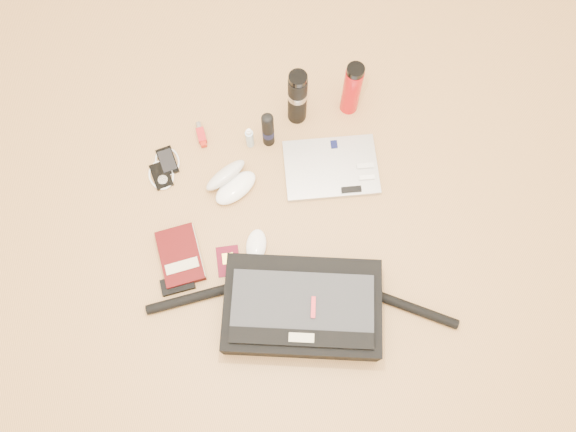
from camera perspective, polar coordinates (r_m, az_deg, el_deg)
The scene contains 14 objects.
ground at distance 2.02m, azimuth -0.58°, elevation -2.78°, with size 4.00×4.00×0.00m, color #AF7F49.
messenger_bag at distance 1.90m, azimuth 1.36°, elevation -9.29°, with size 1.01×0.50×0.15m.
laptop at distance 2.11m, azimuth 4.44°, elevation 4.89°, with size 0.39×0.31×0.03m.
book at distance 2.02m, azimuth -10.84°, elevation -4.01°, with size 0.15×0.22×0.04m.
passport at distance 2.01m, azimuth -6.09°, elevation -4.56°, with size 0.10×0.12×0.01m.
mouse at distance 2.00m, azimuth -3.25°, elevation -3.01°, with size 0.12×0.14×0.04m.
sunglasses_case at distance 2.07m, azimuth -5.84°, elevation 3.49°, with size 0.22×0.20×0.10m.
ipod at distance 2.16m, azimuth -12.74°, elevation 4.04°, with size 0.10×0.11×0.01m.
phone at distance 2.17m, azimuth -12.16°, elevation 5.49°, with size 0.10×0.12×0.01m.
inhaler at distance 2.19m, azimuth -8.81°, elevation 8.17°, with size 0.03×0.11×0.03m.
spray_bottle at distance 2.12m, azimuth -3.92°, elevation 7.90°, with size 0.04×0.04×0.12m.
aerosol_can at distance 2.09m, azimuth -2.04°, elevation 8.77°, with size 0.06×0.06×0.19m.
thermos_black at distance 2.10m, azimuth 0.96°, elevation 11.97°, with size 0.09×0.09×0.28m.
thermos_red at distance 2.14m, azimuth 6.51°, elevation 12.70°, with size 0.08×0.08×0.26m.
Camera 1 is at (-0.16, -0.54, 1.94)m, focal length 35.00 mm.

